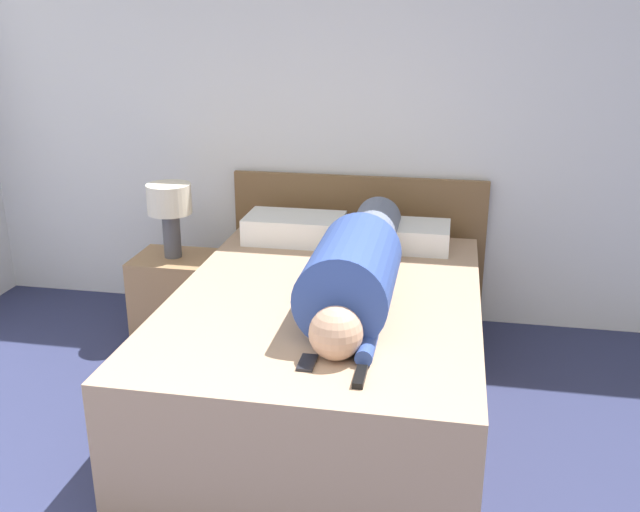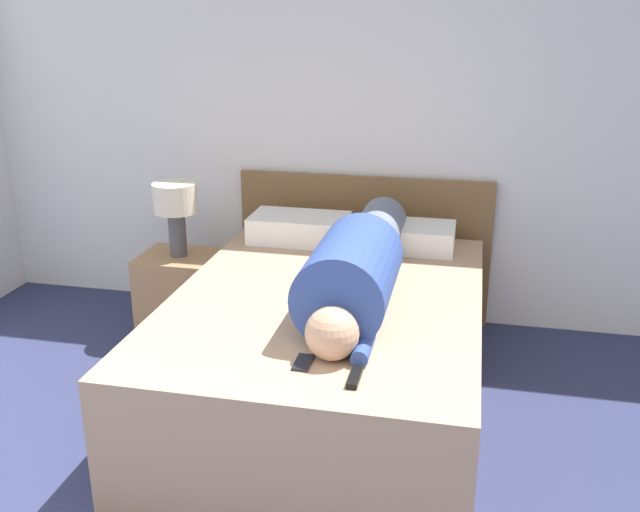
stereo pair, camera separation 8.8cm
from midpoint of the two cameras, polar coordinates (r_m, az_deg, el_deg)
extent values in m
cube|color=white|center=(4.41, 0.75, 11.52)|extent=(5.85, 0.06, 2.60)
cube|color=tan|center=(3.54, -0.26, -7.56)|extent=(1.46, 2.03, 0.59)
cube|color=brown|center=(4.51, 2.45, 0.70)|extent=(1.58, 0.04, 0.92)
cube|color=#A37A51|center=(4.40, -11.99, -3.13)|extent=(0.46, 0.40, 0.50)
cylinder|color=#4C4C51|center=(4.27, -12.35, 1.64)|extent=(0.10, 0.10, 0.27)
cylinder|color=beige|center=(4.21, -12.56, 4.49)|extent=(0.26, 0.26, 0.17)
sphere|color=tan|center=(2.78, 0.37, -6.19)|extent=(0.22, 0.22, 0.22)
cylinder|color=#334C99|center=(3.11, 1.69, -1.61)|extent=(0.39, 0.67, 0.39)
cylinder|color=slate|center=(3.82, 3.42, 1.39)|extent=(0.26, 0.80, 0.26)
cylinder|color=#334C99|center=(2.84, 2.88, -7.26)|extent=(0.07, 0.22, 0.07)
cube|color=white|center=(4.19, -2.64, 2.23)|extent=(0.57, 0.33, 0.15)
cube|color=white|center=(4.10, 5.94, 1.64)|extent=(0.54, 0.33, 0.14)
cube|color=black|center=(2.68, 2.26, -9.63)|extent=(0.04, 0.15, 0.02)
cube|color=black|center=(2.79, -1.94, -8.53)|extent=(0.06, 0.13, 0.01)
camera|label=1|loc=(0.04, -90.79, -0.28)|focal=40.00mm
camera|label=2|loc=(0.04, 89.21, 0.28)|focal=40.00mm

